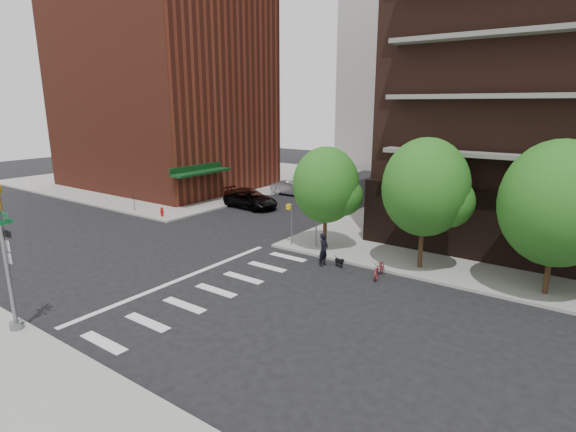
{
  "coord_description": "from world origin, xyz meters",
  "views": [
    {
      "loc": [
        17.55,
        -14.37,
        8.76
      ],
      "look_at": [
        3.0,
        6.0,
        2.5
      ],
      "focal_mm": 28.0,
      "sensor_mm": 36.0,
      "label": 1
    }
  ],
  "objects_px": {
    "traffic_signal": "(8,268)",
    "scooter": "(380,268)",
    "parked_car_black": "(251,200)",
    "dog_walker": "(324,250)",
    "parked_car_maroon": "(249,197)",
    "parked_car_silver": "(293,188)",
    "fire_hydrant": "(162,211)"
  },
  "relations": [
    {
      "from": "scooter",
      "to": "parked_car_maroon",
      "type": "bearing_deg",
      "value": 140.76
    },
    {
      "from": "fire_hydrant",
      "to": "scooter",
      "type": "bearing_deg",
      "value": -4.72
    },
    {
      "from": "traffic_signal",
      "to": "scooter",
      "type": "xyz_separation_m",
      "value": [
        9.16,
        13.71,
        -2.22
      ]
    },
    {
      "from": "parked_car_black",
      "to": "parked_car_maroon",
      "type": "height_order",
      "value": "parked_car_maroon"
    },
    {
      "from": "fire_hydrant",
      "to": "parked_car_silver",
      "type": "bearing_deg",
      "value": 77.14
    },
    {
      "from": "traffic_signal",
      "to": "scooter",
      "type": "relative_size",
      "value": 3.27
    },
    {
      "from": "parked_car_black",
      "to": "parked_car_maroon",
      "type": "bearing_deg",
      "value": 51.9
    },
    {
      "from": "parked_car_maroon",
      "to": "parked_car_silver",
      "type": "xyz_separation_m",
      "value": [
        0.79,
        5.69,
        0.02
      ]
    },
    {
      "from": "fire_hydrant",
      "to": "parked_car_maroon",
      "type": "height_order",
      "value": "parked_car_maroon"
    },
    {
      "from": "parked_car_silver",
      "to": "dog_walker",
      "type": "distance_m",
      "value": 20.01
    },
    {
      "from": "traffic_signal",
      "to": "parked_car_maroon",
      "type": "distance_m",
      "value": 24.49
    },
    {
      "from": "traffic_signal",
      "to": "fire_hydrant",
      "type": "xyz_separation_m",
      "value": [
        -10.03,
        15.29,
        -2.15
      ]
    },
    {
      "from": "scooter",
      "to": "dog_walker",
      "type": "height_order",
      "value": "dog_walker"
    },
    {
      "from": "parked_car_black",
      "to": "dog_walker",
      "type": "xyz_separation_m",
      "value": [
        12.51,
        -8.61,
        0.22
      ]
    },
    {
      "from": "scooter",
      "to": "parked_car_silver",
      "type": "bearing_deg",
      "value": 126.73
    },
    {
      "from": "dog_walker",
      "to": "parked_car_black",
      "type": "bearing_deg",
      "value": 53.59
    },
    {
      "from": "parked_car_black",
      "to": "parked_car_maroon",
      "type": "relative_size",
      "value": 1.04
    },
    {
      "from": "parked_car_black",
      "to": "dog_walker",
      "type": "height_order",
      "value": "dog_walker"
    },
    {
      "from": "scooter",
      "to": "dog_walker",
      "type": "xyz_separation_m",
      "value": [
        -3.26,
        -0.22,
        0.45
      ]
    },
    {
      "from": "traffic_signal",
      "to": "dog_walker",
      "type": "xyz_separation_m",
      "value": [
        5.89,
        13.49,
        -1.77
      ]
    },
    {
      "from": "scooter",
      "to": "dog_walker",
      "type": "relative_size",
      "value": 0.98
    },
    {
      "from": "parked_car_silver",
      "to": "dog_walker",
      "type": "xyz_separation_m",
      "value": [
        12.83,
        -15.35,
        0.2
      ]
    },
    {
      "from": "traffic_signal",
      "to": "parked_car_silver",
      "type": "bearing_deg",
      "value": 103.53
    },
    {
      "from": "parked_car_maroon",
      "to": "scooter",
      "type": "height_order",
      "value": "parked_car_maroon"
    },
    {
      "from": "fire_hydrant",
      "to": "dog_walker",
      "type": "distance_m",
      "value": 16.03
    },
    {
      "from": "parked_car_silver",
      "to": "dog_walker",
      "type": "height_order",
      "value": "dog_walker"
    },
    {
      "from": "fire_hydrant",
      "to": "dog_walker",
      "type": "height_order",
      "value": "dog_walker"
    },
    {
      "from": "traffic_signal",
      "to": "parked_car_maroon",
      "type": "relative_size",
      "value": 1.23
    },
    {
      "from": "parked_car_maroon",
      "to": "scooter",
      "type": "bearing_deg",
      "value": -122.76
    },
    {
      "from": "parked_car_silver",
      "to": "scooter",
      "type": "bearing_deg",
      "value": -134.01
    },
    {
      "from": "fire_hydrant",
      "to": "scooter",
      "type": "relative_size",
      "value": 0.4
    },
    {
      "from": "traffic_signal",
      "to": "parked_car_maroon",
      "type": "height_order",
      "value": "traffic_signal"
    }
  ]
}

